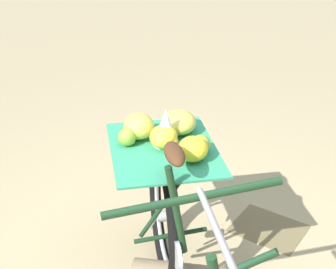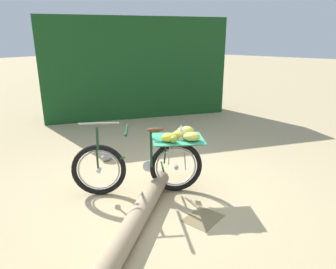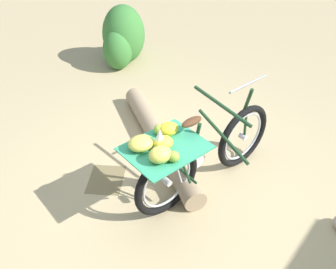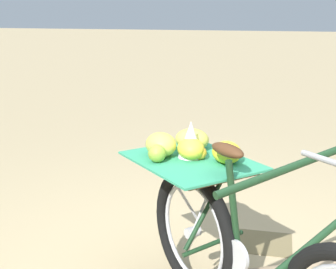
# 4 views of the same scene
# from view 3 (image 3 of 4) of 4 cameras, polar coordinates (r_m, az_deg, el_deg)

# --- Properties ---
(ground_plane) EXTENTS (60.00, 60.00, 0.00)m
(ground_plane) POSITION_cam_3_polar(r_m,az_deg,el_deg) (3.80, 2.75, -9.86)
(ground_plane) COLOR tan
(bicycle) EXTENTS (1.46, 1.48, 1.03)m
(bicycle) POSITION_cam_3_polar(r_m,az_deg,el_deg) (3.56, 4.52, -2.90)
(bicycle) COLOR black
(bicycle) RESTS_ON ground_plane
(fallen_log) EXTENTS (1.99, 1.10, 0.23)m
(fallen_log) POSITION_cam_3_polar(r_m,az_deg,el_deg) (4.33, -1.30, -0.75)
(fallen_log) COLOR #9E8466
(fallen_log) RESTS_ON ground_plane
(shrub_cluster) EXTENTS (0.97, 0.67, 0.93)m
(shrub_cluster) POSITION_cam_3_polar(r_m,az_deg,el_deg) (6.17, -6.77, 14.38)
(shrub_cluster) COLOR #387533
(shrub_cluster) RESTS_ON ground_plane
(leaf_litter_patch) EXTENTS (0.44, 0.36, 0.01)m
(leaf_litter_patch) POSITION_cam_3_polar(r_m,az_deg,el_deg) (4.04, -9.42, -6.77)
(leaf_litter_patch) COLOR olive
(leaf_litter_patch) RESTS_ON ground_plane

